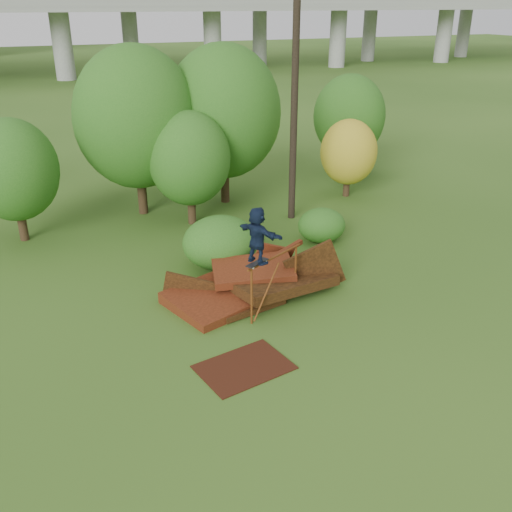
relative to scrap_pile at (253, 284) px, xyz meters
name	(u,v)px	position (x,y,z in m)	size (l,w,h in m)	color
ground	(311,331)	(0.64, -2.64, -0.36)	(240.00, 240.00, 0.00)	#2D5116
scrap_pile	(253,284)	(0.00, 0.00, 0.00)	(5.81, 3.39, 2.03)	#3D190A
grind_rail	(275,272)	(0.22, -1.13, 0.88)	(2.14, 1.15, 1.74)	brown
skateboard	(257,263)	(-0.48, -1.49, 1.45)	(0.78, 0.54, 0.08)	black
skater	(257,235)	(-0.48, -1.49, 2.26)	(1.47, 0.47, 1.59)	#111D35
flat_plate	(244,367)	(-1.70, -3.51, -0.34)	(2.21, 1.58, 0.03)	#37170B
tree_0	(13,170)	(-6.30, 7.53, 2.38)	(3.28, 3.28, 4.63)	black
tree_1	(136,118)	(-1.43, 8.75, 3.70)	(4.98, 4.98, 6.93)	black
tree_2	(189,159)	(0.13, 6.73, 2.35)	(3.25, 3.25, 4.58)	black
tree_3	(223,112)	(2.35, 8.82, 3.66)	(4.95, 4.95, 6.87)	black
tree_4	(349,152)	(7.84, 7.38, 1.72)	(2.59, 2.59, 3.57)	black
tree_5	(349,116)	(9.78, 10.60, 2.65)	(3.63, 3.63, 5.11)	black
shrub_left	(220,242)	(-0.21, 2.34, 0.54)	(2.58, 2.38, 1.78)	#164B14
shrub_right	(322,225)	(4.07, 2.97, 0.29)	(1.82, 1.67, 1.29)	#164B14
utility_pole	(295,80)	(4.18, 5.75, 5.22)	(1.40, 0.28, 11.01)	black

